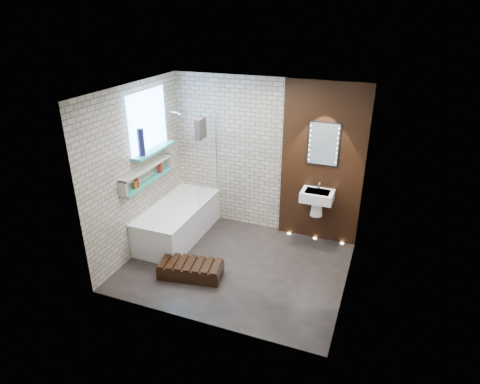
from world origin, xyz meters
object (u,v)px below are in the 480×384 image
at_px(bath_screen, 207,160).
at_px(bathtub, 178,221).
at_px(washbasin, 317,199).
at_px(walnut_step, 191,270).
at_px(led_mirror, 324,144).

bearing_deg(bath_screen, bathtub, -128.90).
height_order(bathtub, washbasin, washbasin).
bearing_deg(washbasin, walnut_step, -133.19).
relative_size(bathtub, bath_screen, 1.24).
relative_size(bathtub, walnut_step, 1.93).
bearing_deg(led_mirror, washbasin, -90.00).
bearing_deg(washbasin, bath_screen, -174.22).
bearing_deg(led_mirror, bath_screen, -169.34).
bearing_deg(bath_screen, walnut_step, -75.59).
bearing_deg(bathtub, bath_screen, 51.10).
bearing_deg(washbasin, bathtub, -163.99).
distance_m(washbasin, walnut_step, 2.25).
xyz_separation_m(bathtub, bath_screen, (0.35, 0.44, 0.99)).
height_order(bathtub, led_mirror, led_mirror).
bearing_deg(bathtub, led_mirror, 19.78).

